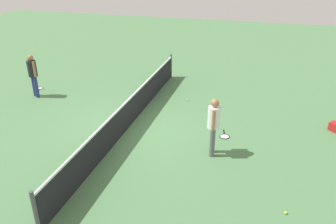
{
  "coord_description": "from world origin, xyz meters",
  "views": [
    {
      "loc": [
        -9.29,
        -3.96,
        5.21
      ],
      "look_at": [
        -0.51,
        -1.44,
        0.9
      ],
      "focal_mm": 36.33,
      "sensor_mm": 36.0,
      "label": 1
    }
  ],
  "objects_px": {
    "player_far_side": "(33,72)",
    "tennis_ball_near_player": "(187,100)",
    "tennis_racket_far_player": "(39,89)",
    "tennis_racket_near_player": "(224,136)",
    "tennis_ball_midcourt": "(214,106)",
    "tennis_ball_by_net": "(286,213)",
    "player_near_side": "(214,122)"
  },
  "relations": [
    {
      "from": "tennis_ball_by_net",
      "to": "tennis_ball_near_player",
      "type": "bearing_deg",
      "value": 32.31
    },
    {
      "from": "tennis_racket_near_player",
      "to": "tennis_ball_near_player",
      "type": "distance_m",
      "value": 2.99
    },
    {
      "from": "tennis_ball_midcourt",
      "to": "player_far_side",
      "type": "bearing_deg",
      "value": 97.72
    },
    {
      "from": "tennis_ball_near_player",
      "to": "tennis_ball_midcourt",
      "type": "xyz_separation_m",
      "value": [
        -0.29,
        -1.07,
        0.0
      ]
    },
    {
      "from": "player_near_side",
      "to": "tennis_racket_far_player",
      "type": "xyz_separation_m",
      "value": [
        3.04,
        7.8,
        -1.0
      ]
    },
    {
      "from": "tennis_ball_midcourt",
      "to": "tennis_racket_near_player",
      "type": "bearing_deg",
      "value": -162.44
    },
    {
      "from": "player_far_side",
      "to": "tennis_racket_near_player",
      "type": "height_order",
      "value": "player_far_side"
    },
    {
      "from": "player_near_side",
      "to": "tennis_racket_near_player",
      "type": "height_order",
      "value": "player_near_side"
    },
    {
      "from": "tennis_ball_midcourt",
      "to": "player_near_side",
      "type": "bearing_deg",
      "value": -171.99
    },
    {
      "from": "player_far_side",
      "to": "tennis_ball_near_player",
      "type": "distance_m",
      "value": 6.07
    },
    {
      "from": "tennis_racket_near_player",
      "to": "tennis_ball_by_net",
      "type": "bearing_deg",
      "value": -150.62
    },
    {
      "from": "player_near_side",
      "to": "player_far_side",
      "type": "xyz_separation_m",
      "value": [
        2.3,
        7.39,
        0.0
      ]
    },
    {
      "from": "player_near_side",
      "to": "tennis_racket_far_player",
      "type": "relative_size",
      "value": 2.83
    },
    {
      "from": "tennis_ball_by_net",
      "to": "tennis_racket_far_player",
      "type": "bearing_deg",
      "value": 62.71
    },
    {
      "from": "player_near_side",
      "to": "player_far_side",
      "type": "distance_m",
      "value": 7.74
    },
    {
      "from": "player_near_side",
      "to": "tennis_ball_near_player",
      "type": "relative_size",
      "value": 25.76
    },
    {
      "from": "tennis_racket_far_player",
      "to": "tennis_ball_near_player",
      "type": "bearing_deg",
      "value": -85.58
    },
    {
      "from": "player_far_side",
      "to": "tennis_ball_near_player",
      "type": "relative_size",
      "value": 25.76
    },
    {
      "from": "tennis_racket_far_player",
      "to": "tennis_ball_near_player",
      "type": "height_order",
      "value": "tennis_ball_near_player"
    },
    {
      "from": "tennis_ball_by_net",
      "to": "tennis_ball_midcourt",
      "type": "bearing_deg",
      "value": 24.82
    },
    {
      "from": "tennis_racket_far_player",
      "to": "tennis_ball_by_net",
      "type": "distance_m",
      "value": 10.99
    },
    {
      "from": "player_far_side",
      "to": "tennis_ball_near_player",
      "type": "xyz_separation_m",
      "value": [
        1.23,
        -5.87,
        -0.98
      ]
    },
    {
      "from": "tennis_ball_near_player",
      "to": "tennis_ball_by_net",
      "type": "height_order",
      "value": "same"
    },
    {
      "from": "tennis_racket_far_player",
      "to": "tennis_ball_by_net",
      "type": "bearing_deg",
      "value": -117.29
    },
    {
      "from": "tennis_racket_near_player",
      "to": "tennis_ball_midcourt",
      "type": "height_order",
      "value": "tennis_ball_midcourt"
    },
    {
      "from": "player_far_side",
      "to": "tennis_racket_far_player",
      "type": "height_order",
      "value": "player_far_side"
    },
    {
      "from": "tennis_racket_far_player",
      "to": "tennis_ball_midcourt",
      "type": "relative_size",
      "value": 9.09
    },
    {
      "from": "player_far_side",
      "to": "tennis_ball_by_net",
      "type": "xyz_separation_m",
      "value": [
        -4.3,
        -9.36,
        -0.98
      ]
    },
    {
      "from": "player_far_side",
      "to": "tennis_racket_far_player",
      "type": "relative_size",
      "value": 2.83
    },
    {
      "from": "tennis_racket_near_player",
      "to": "tennis_ball_midcourt",
      "type": "distance_m",
      "value": 2.24
    },
    {
      "from": "tennis_ball_near_player",
      "to": "tennis_ball_by_net",
      "type": "xyz_separation_m",
      "value": [
        -5.52,
        -3.49,
        0.0
      ]
    },
    {
      "from": "player_far_side",
      "to": "tennis_racket_far_player",
      "type": "xyz_separation_m",
      "value": [
        0.74,
        0.41,
        -1.0
      ]
    }
  ]
}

